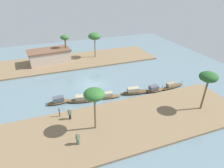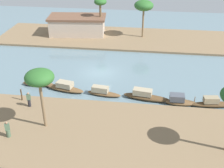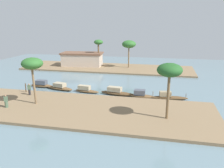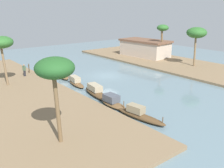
# 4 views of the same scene
# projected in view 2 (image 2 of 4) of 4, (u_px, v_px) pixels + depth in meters

# --- Properties ---
(river_water) EXTENTS (63.40, 63.40, 0.00)m
(river_water) POSITION_uv_depth(u_px,v_px,m) (100.00, 72.00, 39.60)
(river_water) COLOR slate
(river_water) RESTS_ON ground
(riverbank_left) EXTENTS (37.49, 10.93, 0.31)m
(riverbank_left) POSITION_uv_depth(u_px,v_px,m) (77.00, 132.00, 28.18)
(riverbank_left) COLOR #846B4C
(riverbank_left) RESTS_ON ground
(riverbank_right) EXTENTS (37.49, 10.93, 0.31)m
(riverbank_right) POSITION_uv_depth(u_px,v_px,m) (113.00, 38.00, 50.88)
(riverbank_right) COLOR #846B4C
(riverbank_right) RESTS_ON ground
(sampan_with_red_awning) EXTENTS (5.16, 1.63, 1.13)m
(sampan_with_red_awning) POSITION_uv_depth(u_px,v_px,m) (214.00, 103.00, 32.14)
(sampan_with_red_awning) COLOR brown
(sampan_with_red_awning) RESTS_ON river_water
(sampan_midstream) EXTENTS (4.80, 2.21, 1.10)m
(sampan_midstream) POSITION_uv_depth(u_px,v_px,m) (65.00, 87.00, 35.17)
(sampan_midstream) COLOR brown
(sampan_midstream) RESTS_ON river_water
(sampan_open_hull) EXTENTS (5.31, 1.94, 1.17)m
(sampan_open_hull) POSITION_uv_depth(u_px,v_px,m) (146.00, 96.00, 33.42)
(sampan_open_hull) COLOR brown
(sampan_open_hull) RESTS_ON river_water
(sampan_downstream_large) EXTENTS (3.75, 1.12, 1.15)m
(sampan_downstream_large) POSITION_uv_depth(u_px,v_px,m) (38.00, 82.00, 36.23)
(sampan_downstream_large) COLOR brown
(sampan_downstream_large) RESTS_ON river_water
(sampan_with_tall_canopy) EXTENTS (3.29, 1.21, 1.14)m
(sampan_with_tall_canopy) POSITION_uv_depth(u_px,v_px,m) (179.00, 101.00, 32.52)
(sampan_with_tall_canopy) COLOR brown
(sampan_with_tall_canopy) RESTS_ON river_water
(sampan_foreground) EXTENTS (3.92, 1.47, 1.05)m
(sampan_foreground) POSITION_uv_depth(u_px,v_px,m) (103.00, 92.00, 34.22)
(sampan_foreground) COLOR brown
(sampan_foreground) RESTS_ON river_water
(person_on_near_bank) EXTENTS (0.52, 0.52, 1.55)m
(person_on_near_bank) POSITION_uv_depth(u_px,v_px,m) (8.00, 130.00, 27.02)
(person_on_near_bank) COLOR #4C664C
(person_on_near_bank) RESTS_ON riverbank_left
(person_by_mooring) EXTENTS (0.48, 0.40, 1.62)m
(person_by_mooring) POSITION_uv_depth(u_px,v_px,m) (29.00, 100.00, 31.43)
(person_by_mooring) COLOR #232328
(person_by_mooring) RESTS_ON riverbank_left
(mooring_post) EXTENTS (0.14, 0.14, 1.30)m
(mooring_post) POSITION_uv_depth(u_px,v_px,m) (21.00, 95.00, 32.60)
(mooring_post) COLOR #4C3823
(mooring_post) RESTS_ON riverbank_left
(palm_tree_left_near) EXTENTS (2.57, 2.57, 5.80)m
(palm_tree_left_near) POSITION_uv_depth(u_px,v_px,m) (39.00, 78.00, 26.36)
(palm_tree_left_near) COLOR #7F6647
(palm_tree_left_near) RESTS_ON riverbank_left
(palm_tree_right_tall) EXTENTS (3.03, 3.03, 6.02)m
(palm_tree_right_tall) POSITION_uv_depth(u_px,v_px,m) (144.00, 6.00, 48.37)
(palm_tree_right_tall) COLOR #7F6647
(palm_tree_right_tall) RESTS_ON riverbank_right
(palm_tree_right_short) EXTENTS (2.03, 2.03, 6.04)m
(palm_tree_right_short) POSITION_uv_depth(u_px,v_px,m) (100.00, 4.00, 49.47)
(palm_tree_right_short) COLOR brown
(palm_tree_right_short) RESTS_ON riverbank_right
(riverside_building) EXTENTS (9.76, 5.64, 3.05)m
(riverside_building) POSITION_uv_depth(u_px,v_px,m) (77.00, 25.00, 51.43)
(riverside_building) COLOR #C6B29E
(riverside_building) RESTS_ON riverbank_right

